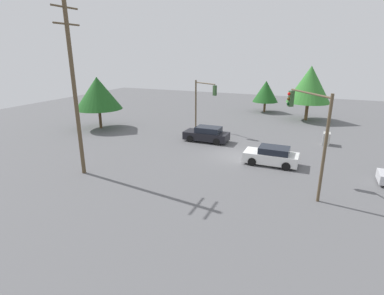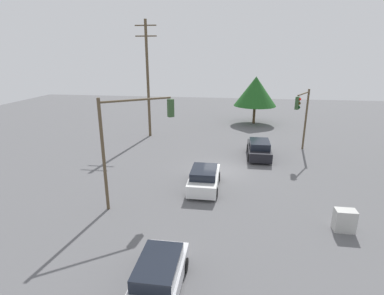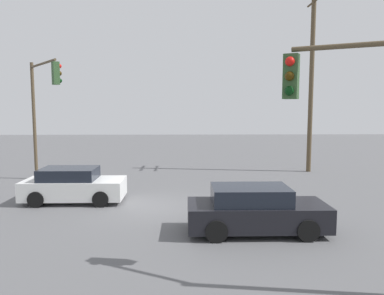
# 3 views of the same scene
# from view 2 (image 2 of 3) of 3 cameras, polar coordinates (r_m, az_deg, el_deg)

# --- Properties ---
(ground_plane) EXTENTS (80.00, 80.00, 0.00)m
(ground_plane) POSITION_cam_2_polar(r_m,az_deg,el_deg) (23.34, 5.54, -4.44)
(ground_plane) COLOR #5B5B5E
(sedan_white) EXTENTS (1.98, 4.20, 1.47)m
(sedan_white) POSITION_cam_2_polar(r_m,az_deg,el_deg) (20.11, 2.33, -5.90)
(sedan_white) COLOR silver
(sedan_white) RESTS_ON ground_plane
(sedan_dark) EXTENTS (1.98, 4.46, 1.51)m
(sedan_dark) POSITION_cam_2_polar(r_m,az_deg,el_deg) (26.72, 12.66, -0.28)
(sedan_dark) COLOR black
(sedan_dark) RESTS_ON ground_plane
(sedan_silver) EXTENTS (1.85, 4.41, 1.34)m
(sedan_silver) POSITION_cam_2_polar(r_m,az_deg,el_deg) (12.28, -6.57, -23.59)
(sedan_silver) COLOR silver
(sedan_silver) RESTS_ON ground_plane
(traffic_signal_main) EXTENTS (3.64, 2.75, 6.48)m
(traffic_signal_main) POSITION_cam_2_polar(r_m,az_deg,el_deg) (17.28, -11.49, 2.97)
(traffic_signal_main) COLOR brown
(traffic_signal_main) RESTS_ON ground_plane
(traffic_signal_cross) EXTENTS (1.74, 3.05, 5.64)m
(traffic_signal_cross) POSITION_cam_2_polar(r_m,az_deg,el_deg) (28.25, 20.34, 6.56)
(traffic_signal_cross) COLOR brown
(traffic_signal_cross) RESTS_ON ground_plane
(utility_pole_tall) EXTENTS (2.20, 0.28, 11.95)m
(utility_pole_tall) POSITION_cam_2_polar(r_m,az_deg,el_deg) (32.36, -8.43, 13.05)
(utility_pole_tall) COLOR brown
(utility_pole_tall) RESTS_ON ground_plane
(electrical_cabinet) EXTENTS (1.02, 0.64, 1.18)m
(electrical_cabinet) POSITION_cam_2_polar(r_m,az_deg,el_deg) (17.43, 27.05, -12.28)
(electrical_cabinet) COLOR #B2B2AD
(electrical_cabinet) RESTS_ON ground_plane
(tree_behind) EXTENTS (5.35, 5.35, 5.95)m
(tree_behind) POSITION_cam_2_polar(r_m,az_deg,el_deg) (39.25, 12.01, 10.43)
(tree_behind) COLOR #4C3823
(tree_behind) RESTS_ON ground_plane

